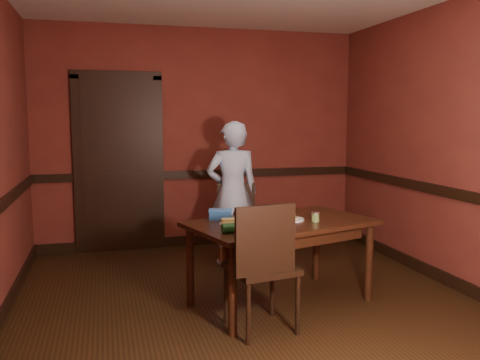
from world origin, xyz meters
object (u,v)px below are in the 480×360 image
sauce_jar (315,217)px  cheese_saucer (228,222)px  dining_table (281,262)px  food_tub (220,214)px  chair_near (261,266)px  person (232,193)px  chair_far (243,226)px  sandwich_plate (291,218)px

sauce_jar → cheese_saucer: (-0.74, 0.10, -0.02)m
dining_table → food_tub: bearing=139.7°
dining_table → chair_near: 0.60m
dining_table → sauce_jar: (0.27, -0.10, 0.40)m
chair_near → person: bearing=-106.6°
chair_far → sandwich_plate: bearing=-75.2°
person → sandwich_plate: (0.19, -1.29, -0.04)m
person → cheese_saucer: 1.36m
dining_table → chair_near: bearing=-140.7°
sandwich_plate → sauce_jar: (0.18, -0.11, 0.02)m
food_tub → chair_near: bearing=-63.4°
chair_far → cheese_saucer: bearing=-102.3°
cheese_saucer → food_tub: (-0.02, 0.22, 0.02)m
chair_near → sandwich_plate: size_ratio=4.35×
chair_far → chair_near: 1.65m
chair_far → person: 0.38m
person → sauce_jar: person is taller
chair_far → food_tub: chair_far is taller
dining_table → sandwich_plate: 0.39m
chair_far → cheese_saucer: size_ratio=6.06×
sauce_jar → cheese_saucer: bearing=172.6°
person → dining_table: bearing=99.2°
dining_table → cheese_saucer: 0.60m
person → sauce_jar: 1.45m
dining_table → chair_far: size_ratio=1.73×
sauce_jar → sandwich_plate: bearing=148.5°
chair_near → cheese_saucer: bearing=-83.5°
sandwich_plate → chair_far: bearing=96.0°
cheese_saucer → person: bearing=74.4°
person → food_tub: person is taller
sauce_jar → cheese_saucer: sauce_jar is taller
cheese_saucer → food_tub: size_ratio=0.64×
person → food_tub: bearing=75.4°
person → sandwich_plate: size_ratio=6.85×
sandwich_plate → dining_table: bearing=-174.0°
sandwich_plate → food_tub: (-0.57, 0.20, 0.03)m
chair_near → food_tub: chair_near is taller
dining_table → chair_near: size_ratio=1.55×
dining_table → sauce_jar: bearing=-37.0°
sandwich_plate → chair_near: bearing=-130.4°
sandwich_plate → food_tub: size_ratio=0.99×
sauce_jar → cheese_saucer: size_ratio=0.54×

